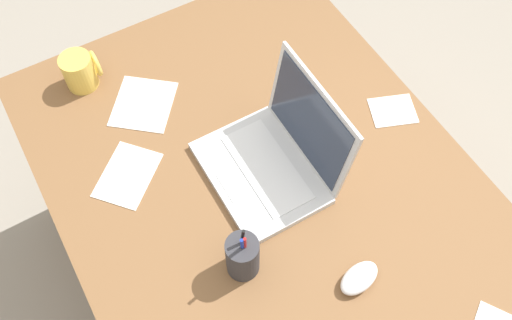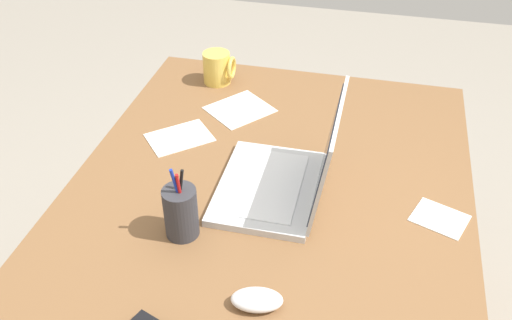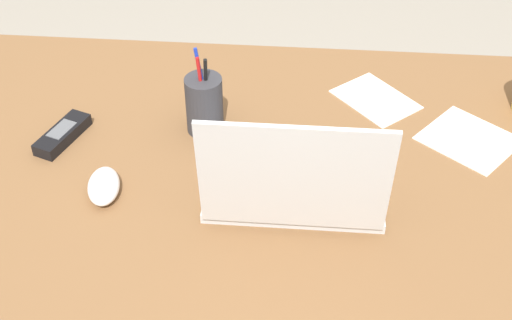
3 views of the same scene
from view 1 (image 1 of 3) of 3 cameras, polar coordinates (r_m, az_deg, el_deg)
The scene contains 9 objects.
ground_plane at distance 1.99m, azimuth 1.87°, elevation -13.80°, with size 6.00×6.00×0.00m, color gray.
desk at distance 1.66m, azimuth 2.21°, elevation -10.26°, with size 1.43×0.95×0.70m, color brown.
laptop at distance 1.35m, azimuth 1.99°, elevation 0.38°, with size 0.31×0.27×0.24m.
computer_mouse at distance 1.28m, azimuth 10.21°, elevation -11.48°, with size 0.06×0.10×0.03m, color white.
coffee_mug_white at distance 1.57m, azimuth -17.07°, elevation 8.47°, with size 0.08×0.09×0.10m.
pen_holder at distance 1.23m, azimuth -1.34°, elevation -9.55°, with size 0.07×0.07×0.18m.
paper_note_near_laptop at distance 1.41m, azimuth -12.64°, elevation -1.46°, with size 0.12×0.16×0.00m, color white.
paper_note_left at distance 1.52m, azimuth 13.44°, elevation 4.79°, with size 0.09×0.11×0.00m, color white.
paper_note_right at distance 1.52m, azimuth -11.12°, elevation 5.49°, with size 0.16×0.15×0.00m, color white.
Camera 1 is at (0.47, -0.35, 1.91)m, focal length 40.24 mm.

